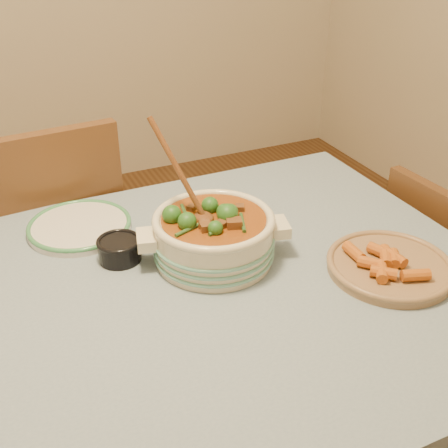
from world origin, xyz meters
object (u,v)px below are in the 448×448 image
(fried_plate, at_px, (390,264))
(chair_right, at_px, (443,282))
(chair_far, at_px, (48,245))
(dining_table, at_px, (141,337))
(condiment_bowl, at_px, (119,248))
(stew_casserole, at_px, (214,233))
(white_plate, at_px, (80,226))

(fried_plate, relative_size, chair_right, 0.36)
(fried_plate, height_order, chair_far, chair_far)
(dining_table, relative_size, chair_right, 2.08)
(chair_far, bearing_deg, condiment_bowl, 99.50)
(chair_right, bearing_deg, dining_table, 90.81)
(dining_table, xyz_separation_m, chair_right, (1.01, 0.07, -0.21))
(dining_table, height_order, stew_casserole, stew_casserole)
(stew_casserole, xyz_separation_m, chair_far, (-0.33, 0.58, -0.28))
(white_plate, bearing_deg, condiment_bowl, -71.61)
(dining_table, bearing_deg, fried_plate, -12.32)
(stew_casserole, bearing_deg, white_plate, 134.59)
(condiment_bowl, xyz_separation_m, chair_far, (-0.12, 0.49, -0.24))
(dining_table, relative_size, stew_casserole, 4.55)
(chair_right, bearing_deg, stew_casserole, 85.04)
(dining_table, distance_m, white_plate, 0.38)
(white_plate, relative_size, chair_right, 0.43)
(dining_table, relative_size, condiment_bowl, 14.02)
(fried_plate, bearing_deg, chair_right, 24.87)
(chair_far, bearing_deg, white_plate, 97.00)
(dining_table, distance_m, chair_right, 1.03)
(white_plate, bearing_deg, stew_casserole, -45.41)
(condiment_bowl, height_order, fried_plate, condiment_bowl)
(stew_casserole, height_order, condiment_bowl, stew_casserole)
(dining_table, xyz_separation_m, white_plate, (-0.04, 0.37, 0.10))
(chair_far, relative_size, chair_right, 1.20)
(chair_far, height_order, chair_right, chair_far)
(fried_plate, xyz_separation_m, chair_right, (0.43, 0.20, -0.32))
(condiment_bowl, xyz_separation_m, fried_plate, (0.56, -0.31, -0.01))
(dining_table, height_order, white_plate, white_plate)
(white_plate, bearing_deg, chair_far, 101.67)
(condiment_bowl, distance_m, fried_plate, 0.64)
(stew_casserole, bearing_deg, fried_plate, -32.07)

